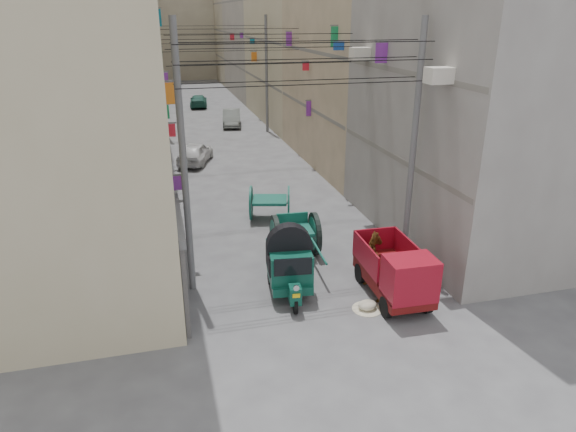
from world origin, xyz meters
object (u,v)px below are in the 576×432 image
object	(u,v)px
horse	(382,268)
distant_car_grey	(232,118)
auto_rickshaw	(289,262)
distant_car_white	(195,153)
distant_car_green	(198,101)
feed_sack	(367,305)
tonga_cart	(295,234)
mini_truck	(398,277)
second_cart	(270,202)

from	to	relation	value
horse	distant_car_grey	bearing A→B (deg)	-92.24
auto_rickshaw	distant_car_white	bearing A→B (deg)	102.06
distant_car_white	distant_car_green	distance (m)	19.54
distant_car_green	feed_sack	bearing A→B (deg)	98.19
horse	distant_car_grey	distance (m)	26.44
horse	auto_rickshaw	bearing A→B (deg)	-19.07
horse	distant_car_green	distance (m)	35.89
tonga_cart	mini_truck	xyz separation A→B (m)	(2.07, -3.88, 0.06)
mini_truck	auto_rickshaw	bearing A→B (deg)	156.02
distant_car_white	distant_car_green	xyz separation A→B (m)	(1.96, 19.44, -0.07)
mini_truck	feed_sack	world-z (taller)	mini_truck
second_cart	distant_car_white	xyz separation A→B (m)	(-2.26, 9.58, -0.16)
horse	distant_car_white	bearing A→B (deg)	-79.07
tonga_cart	distant_car_grey	world-z (taller)	tonga_cart
auto_rickshaw	distant_car_grey	size ratio (longest dim) A/B	0.67
tonga_cart	distant_car_green	bearing A→B (deg)	94.08
tonga_cart	distant_car_grey	bearing A→B (deg)	90.27
tonga_cart	distant_car_white	bearing A→B (deg)	103.60
auto_rickshaw	distant_car_grey	bearing A→B (deg)	91.82
distant_car_white	feed_sack	bearing A→B (deg)	120.83
tonga_cart	distant_car_grey	xyz separation A→B (m)	(1.25, 23.20, -0.18)
auto_rickshaw	second_cart	distance (m)	6.09
second_cart	distant_car_green	distance (m)	29.02
second_cart	distant_car_white	size ratio (longest dim) A/B	0.54
second_cart	feed_sack	size ratio (longest dim) A/B	3.54
mini_truck	second_cart	xyz separation A→B (m)	(-2.19, 7.45, -0.09)
feed_sack	distant_car_grey	xyz separation A→B (m)	(0.16, 27.24, 0.48)
mini_truck	distant_car_grey	distance (m)	27.10
second_cart	distant_car_grey	xyz separation A→B (m)	(1.37, 19.64, -0.16)
distant_car_grey	distant_car_white	bearing A→B (deg)	-101.21
mini_truck	distant_car_white	xyz separation A→B (m)	(-4.45, 17.03, -0.24)
distant_car_grey	second_cart	bearing A→B (deg)	-85.37
tonga_cart	distant_car_grey	size ratio (longest dim) A/B	0.93
distant_car_white	mini_truck	bearing A→B (deg)	124.08
tonga_cart	mini_truck	world-z (taller)	mini_truck
distant_car_white	distant_car_grey	size ratio (longest dim) A/B	0.97
distant_car_grey	distant_car_green	size ratio (longest dim) A/B	1.00
auto_rickshaw	distant_car_white	size ratio (longest dim) A/B	0.69
auto_rickshaw	mini_truck	world-z (taller)	mini_truck
auto_rickshaw	distant_car_grey	world-z (taller)	auto_rickshaw
horse	distant_car_green	size ratio (longest dim) A/B	0.53
mini_truck	horse	distance (m)	0.69
tonga_cart	horse	xyz separation A→B (m)	(1.86, -3.23, 0.04)
feed_sack	distant_car_white	size ratio (longest dim) A/B	0.15
feed_sack	distant_car_white	distance (m)	17.54
auto_rickshaw	mini_truck	distance (m)	3.26
mini_truck	distant_car_green	distance (m)	36.56
mini_truck	distant_car_grey	world-z (taller)	mini_truck
horse	distant_car_white	distance (m)	16.91
auto_rickshaw	distant_car_white	xyz separation A→B (m)	(-1.52, 15.62, -0.39)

